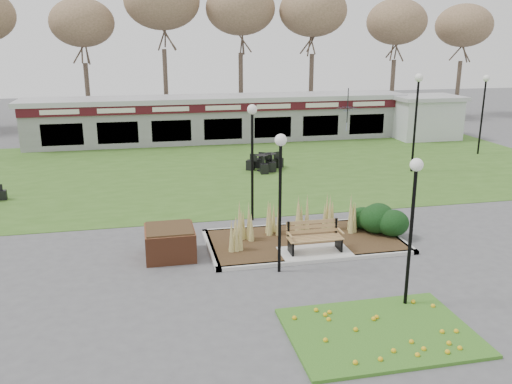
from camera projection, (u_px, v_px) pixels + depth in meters
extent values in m
plane|color=#515154|center=(316.00, 257.00, 16.72)|extent=(100.00, 100.00, 0.00)
cube|color=#375E1D|center=(243.00, 168.00, 27.99)|extent=(34.00, 16.00, 0.02)
cube|color=#30641C|center=(380.00, 332.00, 12.38)|extent=(4.20, 3.00, 0.08)
cube|color=#352115|center=(305.00, 241.00, 17.83)|extent=(6.22, 3.22, 0.12)
cube|color=#B7B7B2|center=(321.00, 260.00, 16.31)|extent=(6.40, 0.18, 0.12)
cube|color=#B7B7B2|center=(291.00, 225.00, 19.34)|extent=(6.40, 0.18, 0.12)
cube|color=#B7B7B2|center=(211.00, 249.00, 17.19)|extent=(0.18, 3.40, 0.12)
cube|color=#B7B7B2|center=(392.00, 234.00, 18.46)|extent=(0.18, 3.40, 0.12)
cube|color=#B7B7B2|center=(315.00, 253.00, 16.84)|extent=(2.20, 1.20, 0.13)
cone|color=#A29451|center=(246.00, 223.00, 17.64)|extent=(0.36, 0.36, 1.15)
cone|color=#A29451|center=(273.00, 217.00, 18.22)|extent=(0.36, 0.36, 1.15)
cone|color=#A29451|center=(302.00, 213.00, 18.63)|extent=(0.36, 0.36, 1.15)
cone|color=#A29451|center=(329.00, 213.00, 18.63)|extent=(0.36, 0.36, 1.15)
cone|color=#A29451|center=(355.00, 215.00, 18.41)|extent=(0.36, 0.36, 1.15)
cone|color=#A29451|center=(235.00, 233.00, 16.79)|extent=(0.36, 0.36, 1.15)
ellipsoid|color=black|center=(377.00, 219.00, 18.40)|extent=(1.21, 1.10, 0.99)
ellipsoid|color=black|center=(393.00, 223.00, 18.12)|extent=(1.10, 1.00, 0.90)
ellipsoid|color=black|center=(379.00, 215.00, 18.95)|extent=(1.06, 0.96, 0.86)
ellipsoid|color=black|center=(362.00, 218.00, 18.84)|extent=(0.92, 0.84, 0.76)
cube|color=tan|center=(315.00, 238.00, 16.70)|extent=(1.70, 0.57, 0.04)
cube|color=tan|center=(312.00, 226.00, 16.92)|extent=(1.70, 0.13, 0.44)
cube|color=black|center=(291.00, 247.00, 16.60)|extent=(0.06, 0.55, 0.42)
cube|color=black|center=(339.00, 243.00, 16.92)|extent=(0.06, 0.55, 0.42)
cube|color=black|center=(288.00, 229.00, 16.76)|extent=(0.06, 0.06, 0.50)
cube|color=black|center=(336.00, 226.00, 17.07)|extent=(0.06, 0.06, 0.50)
cube|color=tan|center=(290.00, 235.00, 16.47)|extent=(0.05, 0.50, 0.04)
cube|color=tan|center=(341.00, 231.00, 16.80)|extent=(0.05, 0.50, 0.04)
cube|color=brown|center=(170.00, 243.00, 16.64)|extent=(1.50, 1.50, 0.90)
cube|color=#352115|center=(169.00, 228.00, 16.51)|extent=(1.40, 1.40, 0.06)
cube|color=gray|center=(220.00, 121.00, 35.15)|extent=(24.00, 3.00, 2.60)
cube|color=#420E15|center=(223.00, 108.00, 33.40)|extent=(24.00, 0.18, 0.55)
cube|color=#BABABE|center=(219.00, 98.00, 34.75)|extent=(24.60, 3.40, 0.30)
cube|color=silver|center=(223.00, 108.00, 33.30)|extent=(22.00, 0.02, 0.28)
cube|color=black|center=(223.00, 129.00, 33.87)|extent=(22.00, 0.10, 1.30)
cube|color=silver|center=(425.00, 119.00, 36.01)|extent=(4.00, 3.00, 2.60)
cube|color=#BABABE|center=(427.00, 98.00, 35.63)|extent=(4.40, 3.40, 0.25)
cylinder|color=#47382B|center=(84.00, 92.00, 40.48)|extent=(0.36, 0.36, 5.17)
ellipsoid|color=brown|center=(77.00, 10.00, 38.88)|extent=(5.24, 5.24, 3.93)
cylinder|color=#47382B|center=(165.00, 90.00, 41.70)|extent=(0.36, 0.36, 5.17)
ellipsoid|color=brown|center=(162.00, 11.00, 40.10)|extent=(5.24, 5.24, 3.93)
cylinder|color=#47382B|center=(242.00, 89.00, 42.92)|extent=(0.36, 0.36, 5.17)
ellipsoid|color=brown|center=(241.00, 12.00, 41.32)|extent=(5.24, 5.24, 3.93)
cylinder|color=#47382B|center=(314.00, 87.00, 44.14)|extent=(0.36, 0.36, 5.17)
ellipsoid|color=brown|center=(316.00, 12.00, 42.54)|extent=(5.24, 5.24, 3.93)
cylinder|color=#47382B|center=(382.00, 86.00, 45.36)|extent=(0.36, 0.36, 5.17)
ellipsoid|color=brown|center=(387.00, 13.00, 43.76)|extent=(5.24, 5.24, 3.93)
cylinder|color=#47382B|center=(447.00, 85.00, 46.58)|extent=(0.36, 0.36, 5.17)
ellipsoid|color=brown|center=(454.00, 14.00, 44.98)|extent=(5.24, 5.24, 3.93)
cylinder|color=black|center=(410.00, 241.00, 13.18)|extent=(0.09, 0.09, 3.52)
sphere|color=white|center=(417.00, 165.00, 12.66)|extent=(0.32, 0.32, 0.32)
cylinder|color=black|center=(252.00, 168.00, 19.54)|extent=(0.10, 0.10, 3.94)
sphere|color=white|center=(252.00, 109.00, 18.96)|extent=(0.35, 0.35, 0.35)
cylinder|color=black|center=(280.00, 211.00, 15.17)|extent=(0.09, 0.09, 3.71)
sphere|color=white|center=(281.00, 140.00, 14.62)|extent=(0.33, 0.33, 0.33)
cylinder|color=black|center=(415.00, 128.00, 26.69)|extent=(0.11, 0.11, 4.48)
sphere|color=white|center=(419.00, 78.00, 26.02)|extent=(0.40, 0.40, 0.40)
cylinder|color=black|center=(482.00, 118.00, 30.83)|extent=(0.10, 0.10, 4.16)
sphere|color=white|center=(486.00, 78.00, 30.21)|extent=(0.37, 0.37, 0.37)
cube|color=black|center=(3.00, 195.00, 22.49)|extent=(0.32, 0.32, 0.40)
cylinder|color=black|center=(262.00, 170.00, 27.39)|extent=(0.48, 0.48, 0.03)
cylinder|color=black|center=(262.00, 163.00, 27.29)|extent=(0.05, 0.05, 0.79)
cylinder|color=black|center=(262.00, 155.00, 27.17)|extent=(0.65, 0.65, 0.03)
cube|color=black|center=(270.00, 164.00, 27.71)|extent=(0.51, 0.51, 0.50)
cube|color=black|center=(250.00, 165.00, 27.51)|extent=(0.51, 0.51, 0.50)
cube|color=black|center=(264.00, 169.00, 26.76)|extent=(0.37, 0.37, 0.50)
cylinder|color=black|center=(270.00, 169.00, 27.79)|extent=(0.48, 0.48, 0.03)
cylinder|color=black|center=(270.00, 161.00, 27.68)|extent=(0.05, 0.05, 0.78)
cylinder|color=black|center=(270.00, 154.00, 27.57)|extent=(0.65, 0.65, 0.03)
cube|color=black|center=(279.00, 163.00, 28.08)|extent=(0.49, 0.49, 0.50)
cube|color=black|center=(259.00, 163.00, 27.93)|extent=(0.51, 0.51, 0.50)
cube|color=black|center=(272.00, 167.00, 27.16)|extent=(0.39, 0.39, 0.50)
cylinder|color=black|center=(347.00, 124.00, 34.95)|extent=(0.06, 0.06, 2.20)
imported|color=#2F3EA7|center=(347.00, 119.00, 34.85)|extent=(2.04, 2.07, 1.69)
imported|color=black|center=(71.00, 131.00, 34.31)|extent=(5.19, 2.49, 1.64)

